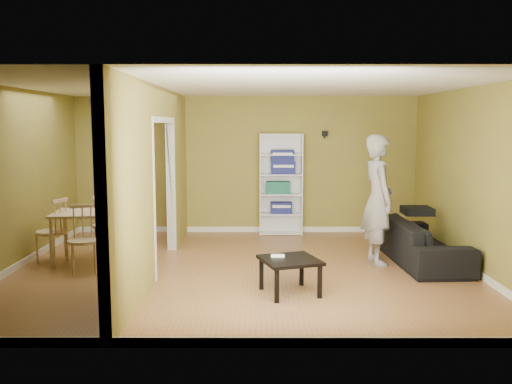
# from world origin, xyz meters

# --- Properties ---
(room_shell) EXTENTS (6.50, 6.50, 6.50)m
(room_shell) POSITION_xyz_m (0.00, 0.00, 1.30)
(room_shell) COLOR #8F5E38
(room_shell) RESTS_ON ground
(partition) EXTENTS (0.22, 5.50, 2.60)m
(partition) POSITION_xyz_m (-1.20, 0.00, 1.30)
(partition) COLOR olive
(partition) RESTS_ON ground
(wall_speaker) EXTENTS (0.10, 0.10, 0.10)m
(wall_speaker) POSITION_xyz_m (1.50, 2.69, 1.90)
(wall_speaker) COLOR black
(wall_speaker) RESTS_ON room_shell
(sofa) EXTENTS (2.22, 1.03, 0.83)m
(sofa) POSITION_xyz_m (2.70, 0.43, 0.42)
(sofa) COLOR black
(sofa) RESTS_ON ground
(person) EXTENTS (0.90, 0.74, 2.27)m
(person) POSITION_xyz_m (2.02, 0.37, 1.13)
(person) COLOR slate
(person) RESTS_ON ground
(bookshelf) EXTENTS (0.80, 0.35, 1.90)m
(bookshelf) POSITION_xyz_m (0.67, 2.60, 0.95)
(bookshelf) COLOR white
(bookshelf) RESTS_ON ground
(paper_box_navy_a) EXTENTS (0.40, 0.26, 0.20)m
(paper_box_navy_a) POSITION_xyz_m (0.68, 2.56, 0.51)
(paper_box_navy_a) COLOR navy
(paper_box_navy_a) RESTS_ON bookshelf
(paper_box_teal) EXTENTS (0.45, 0.29, 0.23)m
(paper_box_teal) POSITION_xyz_m (0.62, 2.56, 0.89)
(paper_box_teal) COLOR #158A71
(paper_box_teal) RESTS_ON bookshelf
(paper_box_navy_b) EXTENTS (0.45, 0.29, 0.23)m
(paper_box_navy_b) POSITION_xyz_m (0.71, 2.56, 1.26)
(paper_box_navy_b) COLOR navy
(paper_box_navy_b) RESTS_ON bookshelf
(paper_box_navy_c) EXTENTS (0.43, 0.28, 0.22)m
(paper_box_navy_c) POSITION_xyz_m (0.69, 2.56, 1.48)
(paper_box_navy_c) COLOR navy
(paper_box_navy_c) RESTS_ON bookshelf
(coffee_table) EXTENTS (0.66, 0.66, 0.44)m
(coffee_table) POSITION_xyz_m (0.62, -1.11, 0.37)
(coffee_table) COLOR black
(coffee_table) RESTS_ON ground
(game_controller) EXTENTS (0.17, 0.04, 0.03)m
(game_controller) POSITION_xyz_m (0.47, -1.03, 0.46)
(game_controller) COLOR white
(game_controller) RESTS_ON coffee_table
(dining_table) EXTENTS (1.23, 0.82, 0.77)m
(dining_table) POSITION_xyz_m (-2.21, 0.46, 0.69)
(dining_table) COLOR beige
(dining_table) RESTS_ON ground
(chair_left) EXTENTS (0.56, 0.56, 0.98)m
(chair_left) POSITION_xyz_m (-2.89, 0.43, 0.49)
(chair_left) COLOR tan
(chair_left) RESTS_ON ground
(chair_near) EXTENTS (0.55, 0.55, 0.95)m
(chair_near) POSITION_xyz_m (-2.23, -0.12, 0.47)
(chair_near) COLOR tan
(chair_near) RESTS_ON ground
(chair_far) EXTENTS (0.49, 0.49, 0.96)m
(chair_far) POSITION_xyz_m (-2.21, 0.99, 0.48)
(chair_far) COLOR tan
(chair_far) RESTS_ON ground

